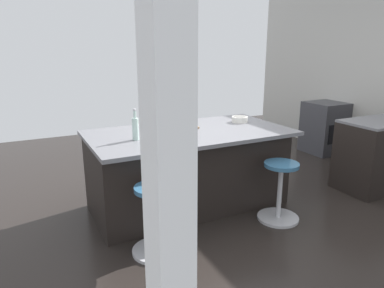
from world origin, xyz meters
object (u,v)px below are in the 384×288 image
Objects in this scene: kitchen_island at (188,168)px; water_bottle at (135,128)px; apple_yellow at (174,125)px; apple_green at (183,122)px; fruit_bowl at (240,119)px; oven_range at (324,127)px; stool_middle at (156,222)px; stool_by_window at (280,193)px; cutting_board at (180,127)px.

kitchen_island is 0.87m from water_bottle.
apple_yellow reaches higher than apple_green.
fruit_bowl is at bearing -170.41° from water_bottle.
oven_range is at bearing -164.95° from water_bottle.
stool_middle is at bearing 47.75° from kitchen_island.
oven_range is 2.46m from fruit_bowl.
stool_by_window is 1.65m from water_bottle.
apple_yellow is (-0.56, -0.86, 0.65)m from stool_middle.
fruit_bowl is (-1.45, -0.87, 0.63)m from stool_middle.
fruit_bowl is at bearing -93.79° from stool_by_window.
stool_middle is at bearing 23.45° from oven_range.
stool_by_window and stool_middle have the same top height.
kitchen_island is 26.72× the size of apple_yellow.
kitchen_island is 3.47× the size of stool_by_window.
cutting_board is 0.11m from apple_green.
water_bottle reaches higher than stool_by_window.
kitchen_island reaches higher than stool_by_window.
fruit_bowl reaches higher than stool_middle.
oven_range is 2.42× the size of cutting_board.
water_bottle is (3.69, 0.99, 0.58)m from oven_range.
kitchen_island is at bearing -132.25° from stool_middle.
stool_by_window is at bearing 86.21° from fruit_bowl.
stool_by_window is 1.00× the size of stool_middle.
stool_by_window is 1.35m from apple_green.
oven_range reaches higher than stool_middle.
apple_green reaches higher than fruit_bowl.
oven_range is 1.37× the size of stool_middle.
cutting_board is at bearing -76.74° from kitchen_island.
stool_middle is 8.70× the size of apple_green.
cutting_board reaches higher than stool_by_window.
water_bottle is at bearing -94.46° from stool_middle.
oven_range is 3.31m from apple_yellow.
oven_range is at bearing -164.30° from kitchen_island.
water_bottle is at bearing -25.10° from stool_by_window.
stool_by_window is 1.07m from fruit_bowl.
apple_yellow is 0.89m from fruit_bowl.
stool_by_window is 7.71× the size of apple_yellow.
water_bottle reaches higher than fruit_bowl.
stool_middle is 0.96m from water_bottle.
apple_green is at bearing 12.12° from oven_range.
stool_by_window is at bearing 134.16° from apple_yellow.
fruit_bowl is at bearing -172.48° from kitchen_island.
apple_green reaches higher than stool_middle.
apple_green is (-0.03, -0.21, 0.50)m from kitchen_island.
oven_range is at bearing -167.88° from apple_green.
oven_range reaches higher than stool_by_window.
kitchen_island is at bearing -168.03° from water_bottle.
cutting_board is (0.03, -0.13, 0.45)m from kitchen_island.
water_bottle is (1.34, -0.63, 0.72)m from stool_by_window.
fruit_bowl reaches higher than cutting_board.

